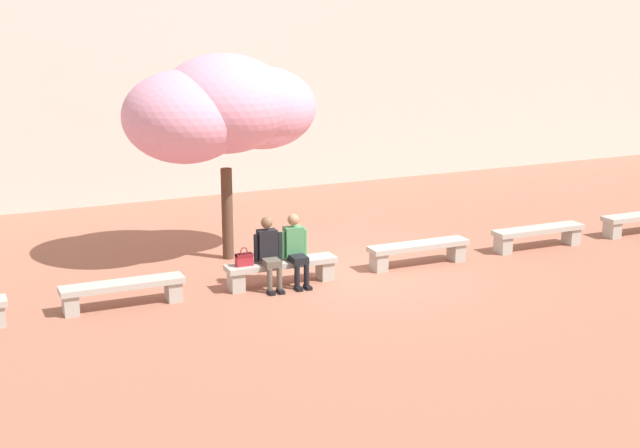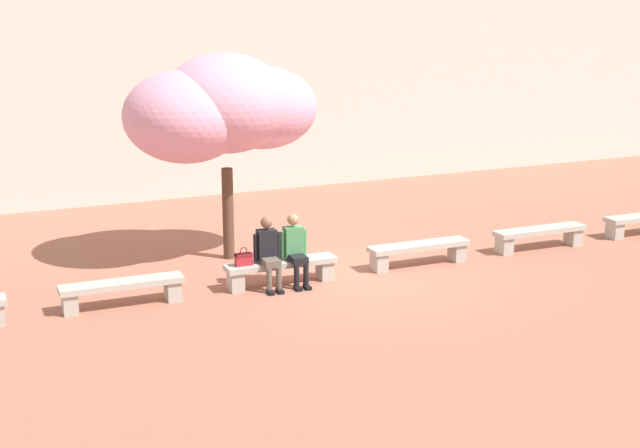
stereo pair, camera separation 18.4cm
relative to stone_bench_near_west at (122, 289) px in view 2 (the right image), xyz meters
The scene contains 10 objects.
ground_plane 4.33m from the stone_bench_near_west, ahead, with size 100.00×100.00×0.00m, color #9E604C.
building_facade 11.39m from the stone_bench_near_west, 66.14° to the left, with size 32.93×4.00×8.54m, color beige.
stone_bench_near_west is the anchor object (origin of this frame).
stone_bench_center 2.88m from the stone_bench_near_west, ahead, with size 2.08×0.46×0.45m.
stone_bench_near_east 5.76m from the stone_bench_near_west, ahead, with size 2.08×0.46×0.45m.
stone_bench_east_end 8.64m from the stone_bench_near_west, ahead, with size 2.08×0.46×0.45m.
person_seated_left 2.65m from the stone_bench_near_west, ahead, with size 0.51×0.70×1.29m.
person_seated_right 3.16m from the stone_bench_near_west, ahead, with size 0.51×0.69×1.29m.
handbag 2.19m from the stone_bench_near_west, ahead, with size 0.30×0.15×0.34m.
cherry_tree_main 4.17m from the stone_bench_near_west, 39.61° to the left, with size 3.85×2.62×4.05m.
Camera 2 is at (-7.12, -14.34, 5.06)m, focal length 50.00 mm.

